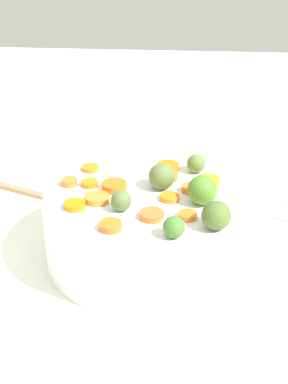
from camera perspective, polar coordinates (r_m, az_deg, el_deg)
name	(u,v)px	position (r m, az deg, el deg)	size (l,w,h in m)	color
tabletop	(137,248)	(0.92, -0.67, -5.69)	(2.40, 2.40, 0.02)	white
serving_bowl_carrots	(144,227)	(0.85, 0.00, -3.57)	(0.30, 0.30, 0.10)	white
carrot_slice_0	(190,189)	(0.85, 4.67, 0.35)	(0.03, 0.03, 0.01)	orange
carrot_slice_1	(114,186)	(0.85, -3.00, 0.60)	(0.04, 0.04, 0.01)	orange
carrot_slice_2	(166,175)	(0.88, 2.26, 1.70)	(0.04, 0.04, 0.01)	orange
carrot_slice_3	(168,167)	(0.91, 2.41, 2.54)	(0.04, 0.04, 0.01)	orange
carrot_slice_4	(208,181)	(0.87, 6.48, 1.08)	(0.04, 0.04, 0.01)	orange
carrot_slice_5	(152,215)	(0.78, 0.79, -2.33)	(0.03, 0.03, 0.01)	orange
carrot_slice_6	(188,215)	(0.78, 4.41, -2.36)	(0.03, 0.03, 0.01)	orange
carrot_slice_7	(75,205)	(0.81, -6.98, -1.32)	(0.03, 0.03, 0.01)	orange
carrot_slice_8	(97,199)	(0.82, -4.74, -0.66)	(0.04, 0.04, 0.01)	orange
carrot_slice_9	(170,198)	(0.82, 2.59, -0.56)	(0.03, 0.03, 0.01)	orange
carrot_slice_10	(69,183)	(0.87, -7.57, 0.86)	(0.02, 0.02, 0.01)	orange
carrot_slice_11	(90,182)	(0.87, -5.44, 1.00)	(0.03, 0.03, 0.01)	orange
carrot_slice_12	(90,168)	(0.91, -5.42, 2.40)	(0.03, 0.03, 0.01)	orange
carrot_slice_13	(111,226)	(0.75, -3.38, -3.42)	(0.03, 0.03, 0.01)	orange
brussels_sprout_0	(216,215)	(0.75, 7.27, -2.34)	(0.04, 0.04, 0.04)	#506B2F
brussels_sprout_1	(174,227)	(0.73, 3.02, -3.54)	(0.03, 0.03, 0.03)	#47792E
brussels_sprout_2	(121,201)	(0.79, -2.32, -0.89)	(0.03, 0.03, 0.03)	#57723C
brussels_sprout_3	(196,163)	(0.90, 5.26, 2.87)	(0.03, 0.03, 0.03)	#5A7D38
brussels_sprout_4	(202,190)	(0.81, 5.90, 0.20)	(0.04, 0.04, 0.04)	#52872A
brussels_sprout_5	(162,176)	(0.85, 1.80, 1.59)	(0.04, 0.04, 0.04)	#5C7339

